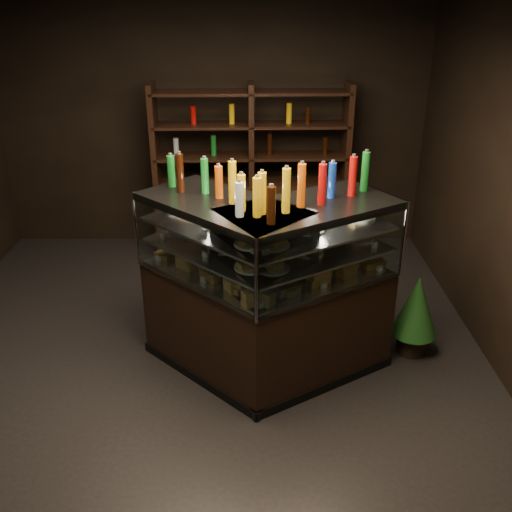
{
  "coord_description": "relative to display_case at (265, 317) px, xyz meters",
  "views": [
    {
      "loc": [
        0.48,
        -4.23,
        2.9
      ],
      "look_at": [
        0.5,
        -0.42,
        1.12
      ],
      "focal_mm": 40.0,
      "sensor_mm": 36.0,
      "label": 1
    }
  ],
  "objects": [
    {
      "name": "ground",
      "position": [
        -0.57,
        0.27,
        -0.49
      ],
      "size": [
        5.0,
        5.0,
        0.0
      ],
      "primitive_type": "plane",
      "color": "black",
      "rests_on": "ground"
    },
    {
      "name": "potted_conifer",
      "position": [
        1.3,
        0.24,
        -0.02
      ],
      "size": [
        0.39,
        0.39,
        0.83
      ],
      "rotation": [
        0.0,
        0.0,
        -0.19
      ],
      "color": "black",
      "rests_on": "ground"
    },
    {
      "name": "bottles_top",
      "position": [
        0.0,
        0.0,
        1.12
      ],
      "size": [
        1.58,
        0.82,
        0.3
      ],
      "color": "yellow",
      "rests_on": "display_case"
    },
    {
      "name": "food_display",
      "position": [
        -0.0,
        -0.01,
        0.61
      ],
      "size": [
        1.75,
        0.97,
        0.45
      ],
      "color": "gold",
      "rests_on": "display_case"
    },
    {
      "name": "display_case",
      "position": [
        0.0,
        0.0,
        0.0
      ],
      "size": [
        2.13,
        1.43,
        1.48
      ],
      "rotation": [
        0.0,
        0.0,
        -0.11
      ],
      "color": "black",
      "rests_on": "ground"
    },
    {
      "name": "back_shelving",
      "position": [
        -0.11,
        2.32,
        0.12
      ],
      "size": [
        2.21,
        0.48,
        2.0
      ],
      "rotation": [
        0.0,
        0.0,
        0.03
      ],
      "color": "black",
      "rests_on": "ground"
    },
    {
      "name": "room_shell",
      "position": [
        -0.57,
        0.27,
        1.45
      ],
      "size": [
        5.02,
        5.02,
        3.01
      ],
      "color": "black",
      "rests_on": "ground"
    }
  ]
}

